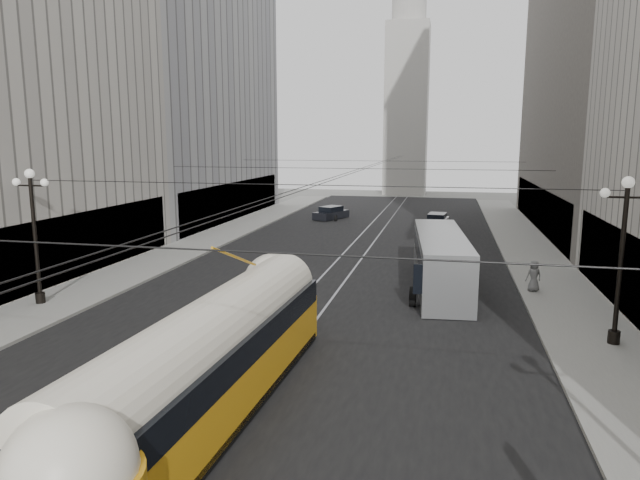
% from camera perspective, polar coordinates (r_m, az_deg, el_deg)
% --- Properties ---
extents(road, '(20.00, 85.00, 0.02)m').
position_cam_1_polar(road, '(38.55, 3.13, -1.75)').
color(road, black).
rests_on(road, ground).
extents(sidewalk_left, '(4.00, 72.00, 0.15)m').
position_cam_1_polar(sidewalk_left, '(45.27, -11.26, -0.08)').
color(sidewalk_left, gray).
rests_on(sidewalk_left, ground).
extents(sidewalk_right, '(4.00, 72.00, 0.15)m').
position_cam_1_polar(sidewalk_right, '(41.87, 20.39, -1.32)').
color(sidewalk_right, gray).
rests_on(sidewalk_right, ground).
extents(rail_left, '(0.12, 85.00, 0.04)m').
position_cam_1_polar(rail_left, '(38.67, 2.04, -1.71)').
color(rail_left, gray).
rests_on(rail_left, ground).
extents(rail_right, '(0.12, 85.00, 0.04)m').
position_cam_1_polar(rail_right, '(38.43, 4.24, -1.80)').
color(rail_right, gray).
rests_on(rail_right, ground).
extents(building_left_far, '(12.60, 28.60, 28.60)m').
position_cam_1_polar(building_left_far, '(59.23, -14.25, 15.96)').
color(building_left_far, '#999999').
rests_on(building_left_far, ground).
extents(building_right_far, '(12.60, 32.60, 32.60)m').
position_cam_1_polar(building_right_far, '(55.17, 28.40, 17.67)').
color(building_right_far, '#514C47').
rests_on(building_right_far, ground).
extents(distant_tower, '(6.00, 6.00, 31.36)m').
position_cam_1_polar(distant_tower, '(85.26, 8.70, 14.66)').
color(distant_tower, '#B2AFA8').
rests_on(distant_tower, ground).
extents(lamppost_left_mid, '(1.86, 0.44, 6.37)m').
position_cam_1_polar(lamppost_left_mid, '(29.77, -26.67, 1.03)').
color(lamppost_left_mid, black).
rests_on(lamppost_left_mid, sidewalk_left).
extents(lamppost_right_mid, '(1.86, 0.44, 6.37)m').
position_cam_1_polar(lamppost_right_mid, '(23.97, 27.95, -0.99)').
color(lamppost_right_mid, black).
rests_on(lamppost_right_mid, sidewalk_right).
extents(catenary, '(25.00, 72.00, 0.23)m').
position_cam_1_polar(catenary, '(36.78, 3.14, 6.93)').
color(catenary, black).
rests_on(catenary, ground).
extents(streetcar, '(3.05, 15.85, 3.47)m').
position_cam_1_polar(streetcar, '(16.84, -10.71, -11.55)').
color(streetcar, orange).
rests_on(streetcar, ground).
extents(city_bus, '(3.39, 11.64, 2.91)m').
position_cam_1_polar(city_bus, '(30.99, 11.95, -1.84)').
color(city_bus, gray).
rests_on(city_bus, ground).
extents(sedan_white_far, '(2.15, 4.29, 1.30)m').
position_cam_1_polar(sedan_white_far, '(52.62, 11.62, 1.86)').
color(sedan_white_far, white).
rests_on(sedan_white_far, ground).
extents(sedan_dark_far, '(3.19, 4.45, 1.30)m').
position_cam_1_polar(sedan_dark_far, '(57.11, 1.11, 2.69)').
color(sedan_dark_far, black).
rests_on(sedan_dark_far, ground).
extents(pedestrian_sidewalk_right, '(0.89, 0.70, 1.60)m').
position_cam_1_polar(pedestrian_sidewalk_right, '(31.25, 20.60, -3.38)').
color(pedestrian_sidewalk_right, slate).
rests_on(pedestrian_sidewalk_right, sidewalk_right).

